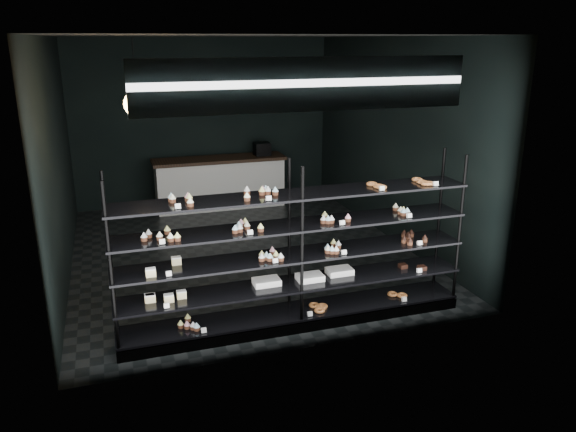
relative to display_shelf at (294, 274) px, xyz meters
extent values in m
cube|color=black|center=(-0.02, 2.45, -0.62)|extent=(5.00, 6.00, 0.01)
cube|color=black|center=(-0.02, 2.45, 2.57)|extent=(5.00, 6.00, 0.01)
cube|color=black|center=(-0.02, 5.45, 0.97)|extent=(5.00, 0.01, 3.20)
cube|color=black|center=(-0.02, -0.55, 0.97)|extent=(5.00, 0.01, 3.20)
cube|color=black|center=(-2.52, 2.45, 0.97)|extent=(0.01, 6.00, 3.20)
cube|color=black|center=(2.48, 2.45, 0.97)|extent=(0.01, 6.00, 3.20)
cube|color=black|center=(0.02, 0.00, -0.57)|extent=(4.00, 0.50, 0.12)
cylinder|color=black|center=(-1.95, -0.22, 0.36)|extent=(0.04, 0.04, 1.85)
cylinder|color=black|center=(-1.95, 0.22, 0.36)|extent=(0.04, 0.04, 1.85)
cylinder|color=black|center=(0.02, -0.22, 0.36)|extent=(0.04, 0.04, 1.85)
cylinder|color=black|center=(0.02, 0.22, 0.36)|extent=(0.04, 0.04, 1.85)
cylinder|color=black|center=(1.99, -0.22, 0.36)|extent=(0.04, 0.04, 1.85)
cylinder|color=black|center=(1.99, 0.22, 0.36)|extent=(0.04, 0.04, 1.85)
cube|color=black|center=(0.02, 0.00, -0.48)|extent=(4.00, 0.50, 0.03)
cube|color=black|center=(0.02, 0.00, -0.13)|extent=(4.00, 0.50, 0.02)
cube|color=black|center=(0.02, 0.00, 0.22)|extent=(4.00, 0.50, 0.02)
cube|color=black|center=(0.02, 0.00, 0.57)|extent=(4.00, 0.50, 0.02)
cube|color=black|center=(0.02, 0.00, 0.92)|extent=(4.00, 0.50, 0.02)
cube|color=white|center=(-1.25, -0.18, 0.96)|extent=(0.06, 0.04, 0.06)
cube|color=white|center=(-0.37, -0.18, 0.96)|extent=(0.06, 0.04, 0.06)
cube|color=white|center=(0.92, -0.18, 0.96)|extent=(0.05, 0.04, 0.06)
cube|color=white|center=(1.64, -0.18, 0.96)|extent=(0.06, 0.04, 0.06)
cube|color=white|center=(-1.42, -0.18, 0.61)|extent=(0.06, 0.04, 0.06)
cube|color=white|center=(-0.50, -0.18, 0.61)|extent=(0.06, 0.04, 0.06)
cube|color=white|center=(0.46, -0.18, 0.61)|extent=(0.06, 0.04, 0.06)
cube|color=white|center=(1.33, -0.18, 0.61)|extent=(0.06, 0.04, 0.06)
cube|color=white|center=(-1.41, -0.18, 0.26)|extent=(0.06, 0.04, 0.06)
cube|color=white|center=(-0.30, -0.18, 0.26)|extent=(0.06, 0.04, 0.06)
cube|color=white|center=(0.55, -0.18, 0.26)|extent=(0.05, 0.04, 0.06)
cube|color=white|center=(1.48, -0.18, 0.26)|extent=(0.06, 0.04, 0.06)
cube|color=white|center=(-1.45, -0.18, -0.09)|extent=(0.06, 0.04, 0.06)
cube|color=white|center=(1.49, -0.18, -0.09)|extent=(0.06, 0.04, 0.06)
cube|color=white|center=(-1.11, -0.18, -0.44)|extent=(0.06, 0.04, 0.06)
cube|color=white|center=(0.11, -0.18, -0.44)|extent=(0.05, 0.04, 0.06)
cube|color=white|center=(1.30, -0.18, -0.44)|extent=(0.06, 0.04, 0.06)
cube|color=#0C1E40|center=(-0.02, -0.47, 2.12)|extent=(3.20, 0.04, 0.45)
cube|color=white|center=(-0.02, -0.49, 2.12)|extent=(3.30, 0.02, 0.50)
cylinder|color=black|center=(-1.50, 1.16, 2.26)|extent=(0.01, 0.01, 0.58)
sphere|color=#F1AB54|center=(-1.50, 1.16, 1.82)|extent=(0.30, 0.30, 0.30)
cube|color=silver|center=(0.16, 4.95, -0.17)|extent=(2.44, 0.60, 0.92)
cube|color=black|center=(0.16, 4.95, 0.32)|extent=(2.54, 0.65, 0.06)
cube|color=black|center=(1.01, 4.95, 0.48)|extent=(0.30, 0.30, 0.25)
camera|label=1|loc=(-1.87, -5.53, 2.53)|focal=35.00mm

